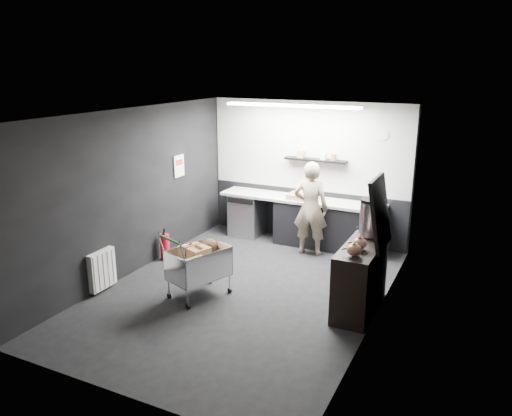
% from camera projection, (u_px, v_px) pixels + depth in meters
% --- Properties ---
extents(floor, '(5.50, 5.50, 0.00)m').
position_uv_depth(floor, '(243.00, 292.00, 7.63)').
color(floor, black).
rests_on(floor, ground).
extents(ceiling, '(5.50, 5.50, 0.00)m').
position_uv_depth(ceiling, '(241.00, 113.00, 6.88)').
color(ceiling, silver).
rests_on(ceiling, wall_back).
extents(wall_back, '(5.50, 0.00, 5.50)m').
position_uv_depth(wall_back, '(308.00, 172.00, 9.63)').
color(wall_back, black).
rests_on(wall_back, floor).
extents(wall_front, '(5.50, 0.00, 5.50)m').
position_uv_depth(wall_front, '(113.00, 277.00, 4.88)').
color(wall_front, black).
rests_on(wall_front, floor).
extents(wall_left, '(0.00, 5.50, 5.50)m').
position_uv_depth(wall_left, '(133.00, 192.00, 8.10)').
color(wall_left, black).
rests_on(wall_left, floor).
extents(wall_right, '(0.00, 5.50, 5.50)m').
position_uv_depth(wall_right, '(380.00, 226.00, 6.42)').
color(wall_right, black).
rests_on(wall_right, floor).
extents(kitchen_wall_panel, '(3.95, 0.02, 1.70)m').
position_uv_depth(kitchen_wall_panel, '(308.00, 146.00, 9.47)').
color(kitchen_wall_panel, '#BABBB6').
rests_on(kitchen_wall_panel, wall_back).
extents(dado_panel, '(3.95, 0.02, 1.00)m').
position_uv_depth(dado_panel, '(306.00, 214.00, 9.85)').
color(dado_panel, black).
rests_on(dado_panel, wall_back).
extents(floating_shelf, '(1.20, 0.22, 0.04)m').
position_uv_depth(floating_shelf, '(316.00, 160.00, 9.36)').
color(floating_shelf, black).
rests_on(floating_shelf, wall_back).
extents(wall_clock, '(0.20, 0.03, 0.20)m').
position_uv_depth(wall_clock, '(383.00, 135.00, 8.79)').
color(wall_clock, silver).
rests_on(wall_clock, wall_back).
extents(poster, '(0.02, 0.30, 0.40)m').
position_uv_depth(poster, '(179.00, 166.00, 9.15)').
color(poster, white).
rests_on(poster, wall_left).
extents(poster_red_band, '(0.02, 0.22, 0.10)m').
position_uv_depth(poster_red_band, '(179.00, 162.00, 9.13)').
color(poster_red_band, red).
rests_on(poster_red_band, poster).
extents(radiator, '(0.10, 0.50, 0.60)m').
position_uv_depth(radiator, '(102.00, 270.00, 7.57)').
color(radiator, silver).
rests_on(radiator, wall_left).
extents(ceiling_strip, '(2.40, 0.20, 0.04)m').
position_uv_depth(ceiling_strip, '(291.00, 106.00, 8.49)').
color(ceiling_strip, white).
rests_on(ceiling_strip, ceiling).
extents(prep_counter, '(3.20, 0.61, 0.90)m').
position_uv_depth(prep_counter, '(307.00, 221.00, 9.54)').
color(prep_counter, black).
rests_on(prep_counter, floor).
extents(person, '(0.68, 0.49, 1.72)m').
position_uv_depth(person, '(311.00, 208.00, 8.94)').
color(person, beige).
rests_on(person, floor).
extents(shopping_cart, '(0.86, 1.12, 1.02)m').
position_uv_depth(shopping_cart, '(199.00, 265.00, 7.38)').
color(shopping_cart, silver).
rests_on(shopping_cart, floor).
extents(sideboard, '(0.55, 1.29, 1.93)m').
position_uv_depth(sideboard, '(362.00, 269.00, 6.94)').
color(sideboard, black).
rests_on(sideboard, floor).
extents(fire_extinguisher, '(0.16, 0.16, 0.54)m').
position_uv_depth(fire_extinguisher, '(165.00, 245.00, 8.84)').
color(fire_extinguisher, red).
rests_on(fire_extinguisher, floor).
extents(cardboard_box, '(0.51, 0.39, 0.10)m').
position_uv_depth(cardboard_box, '(302.00, 196.00, 9.40)').
color(cardboard_box, '#9E7454').
rests_on(cardboard_box, prep_counter).
extents(pink_tub, '(0.22, 0.22, 0.22)m').
position_uv_depth(pink_tub, '(306.00, 193.00, 9.40)').
color(pink_tub, silver).
rests_on(pink_tub, prep_counter).
extents(white_container, '(0.19, 0.15, 0.15)m').
position_uv_depth(white_container, '(304.00, 195.00, 9.37)').
color(white_container, silver).
rests_on(white_container, prep_counter).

